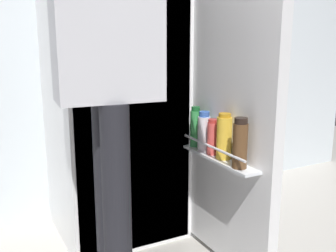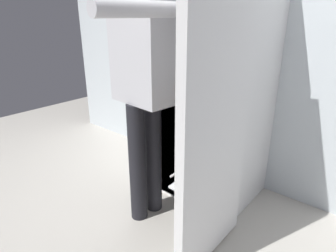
{
  "view_description": "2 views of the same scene",
  "coord_description": "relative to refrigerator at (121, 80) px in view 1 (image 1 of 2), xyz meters",
  "views": [
    {
      "loc": [
        -0.78,
        -1.59,
        1.15
      ],
      "look_at": [
        0.0,
        -0.1,
        0.76
      ],
      "focal_mm": 43.54,
      "sensor_mm": 36.0,
      "label": 1
    },
    {
      "loc": [
        1.08,
        -1.32,
        1.42
      ],
      "look_at": [
        0.02,
        -0.06,
        0.78
      ],
      "focal_mm": 30.78,
      "sensor_mm": 36.0,
      "label": 2
    }
  ],
  "objects": [
    {
      "name": "person",
      "position": [
        -0.25,
        -0.53,
        0.17
      ],
      "size": [
        0.56,
        0.78,
        1.76
      ],
      "color": "black",
      "rests_on": "ground_plane"
    },
    {
      "name": "refrigerator",
      "position": [
        0.0,
        0.0,
        0.0
      ],
      "size": [
        0.72,
        1.26,
        1.8
      ],
      "color": "white",
      "rests_on": "ground_plane"
    },
    {
      "name": "kitchen_wall",
      "position": [
        -0.03,
        0.41,
        0.37
      ],
      "size": [
        4.4,
        0.1,
        2.53
      ],
      "primitive_type": "cube",
      "color": "silver",
      "rests_on": "ground_plane"
    }
  ]
}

